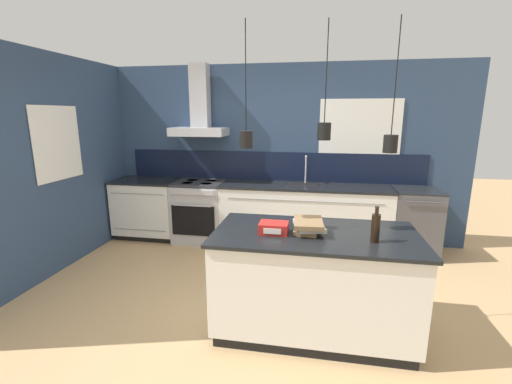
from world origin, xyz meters
TOP-DOWN VIEW (x-y plane):
  - ground_plane at (0.00, 0.00)m, footprint 16.00×16.00m
  - wall_back at (-0.06, 2.00)m, footprint 5.60×2.44m
  - wall_left at (-2.43, 0.70)m, footprint 0.08×3.80m
  - counter_run_left at (-1.89, 1.69)m, footprint 0.97×0.64m
  - counter_run_sink at (0.52, 1.69)m, footprint 2.39×0.64m
  - oven_range at (-1.04, 1.69)m, footprint 0.74×0.66m
  - dishwasher at (2.00, 1.69)m, footprint 0.60×0.65m
  - kitchen_island at (0.68, -0.27)m, footprint 1.73×0.90m
  - bottle_on_island at (1.14, -0.42)m, footprint 0.07×0.07m
  - book_stack at (0.62, -0.28)m, footprint 0.30×0.39m
  - red_supply_box at (0.33, -0.35)m, footprint 0.24×0.18m

SIDE VIEW (x-z plane):
  - ground_plane at x=0.00m, z-range 0.00..0.00m
  - dishwasher at x=2.00m, z-range 0.00..0.91m
  - oven_range at x=-1.04m, z-range 0.00..0.91m
  - kitchen_island at x=0.68m, z-range 0.00..0.91m
  - counter_run_left at x=-1.89m, z-range 0.01..0.92m
  - counter_run_sink at x=0.52m, z-range -0.20..1.12m
  - red_supply_box at x=0.33m, z-range 0.91..1.00m
  - book_stack at x=0.62m, z-range 0.92..1.02m
  - bottle_on_island at x=1.14m, z-range 0.88..1.18m
  - wall_left at x=-2.43m, z-range 0.00..2.60m
  - wall_back at x=-0.06m, z-range 0.06..2.66m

